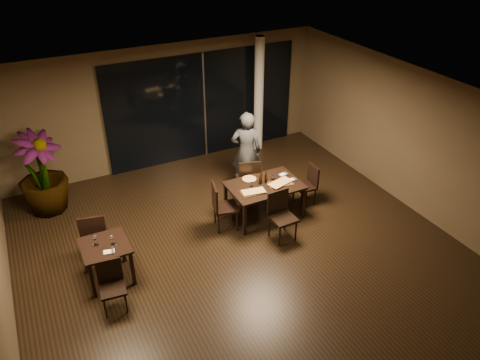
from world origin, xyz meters
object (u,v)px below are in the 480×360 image
(main_table, at_px, (265,188))
(diner, at_px, (246,151))
(bottle_b, at_px, (266,177))
(chair_main_near, at_px, (281,213))
(bottle_a, at_px, (260,178))
(side_table, at_px, (106,251))
(chair_main_far, at_px, (248,178))
(chair_main_right, at_px, (308,183))
(potted_plant, at_px, (42,174))
(chair_side_far, at_px, (94,234))
(chair_side_near, at_px, (111,282))
(bottle_c, at_px, (261,177))
(chair_main_left, at_px, (221,204))

(main_table, distance_m, diner, 1.21)
(bottle_b, bearing_deg, chair_main_near, -99.38)
(bottle_a, bearing_deg, side_table, -170.30)
(chair_main_far, distance_m, chair_main_right, 1.31)
(diner, xyz_separation_m, potted_plant, (-4.24, 1.09, -0.04))
(chair_main_far, height_order, diner, diner)
(side_table, height_order, chair_main_right, chair_main_right)
(chair_side_far, relative_size, bottle_a, 3.73)
(chair_side_near, distance_m, bottle_b, 3.77)
(chair_main_near, distance_m, bottle_b, 0.92)
(bottle_b, bearing_deg, bottle_c, 154.11)
(main_table, relative_size, bottle_b, 5.29)
(bottle_b, bearing_deg, diner, 84.43)
(chair_main_near, height_order, bottle_b, bottle_b)
(potted_plant, xyz_separation_m, bottle_b, (4.13, -2.20, -0.01))
(chair_main_right, bearing_deg, chair_main_far, -118.20)
(chair_side_far, xyz_separation_m, bottle_a, (3.40, -0.10, 0.32))
(chair_main_near, relative_size, chair_side_far, 0.99)
(chair_main_right, bearing_deg, potted_plant, -111.01)
(chair_main_far, relative_size, chair_main_near, 1.03)
(bottle_c, bearing_deg, chair_side_near, -159.60)
(side_table, xyz_separation_m, chair_main_right, (4.49, 0.49, -0.12))
(chair_main_left, bearing_deg, chair_main_right, -76.59)
(chair_main_far, xyz_separation_m, chair_main_near, (-0.05, -1.45, -0.01))
(chair_main_left, height_order, chair_side_near, chair_main_left)
(chair_main_far, bearing_deg, bottle_b, 114.88)
(chair_main_left, bearing_deg, diner, -31.49)
(chair_main_near, relative_size, chair_side_near, 1.14)
(chair_side_near, height_order, diner, diner)
(chair_main_right, height_order, bottle_c, bottle_c)
(chair_main_left, xyz_separation_m, chair_side_far, (-2.47, 0.18, -0.00))
(chair_side_near, bearing_deg, bottle_a, 26.32)
(potted_plant, distance_m, bottle_a, 4.56)
(chair_main_right, height_order, bottle_b, bottle_b)
(chair_main_right, distance_m, potted_plant, 5.65)
(chair_side_far, distance_m, bottle_c, 3.45)
(main_table, distance_m, bottle_a, 0.23)
(chair_main_near, height_order, chair_main_left, chair_main_left)
(main_table, bearing_deg, chair_side_near, -161.35)
(potted_plant, bearing_deg, bottle_b, -28.04)
(chair_main_left, relative_size, chair_side_far, 1.01)
(chair_main_left, distance_m, chair_side_far, 2.48)
(side_table, distance_m, chair_main_left, 2.45)
(diner, xyz_separation_m, bottle_c, (-0.21, -1.06, -0.05))
(main_table, height_order, bottle_c, bottle_c)
(chair_main_far, distance_m, bottle_a, 0.67)
(bottle_a, distance_m, bottle_c, 0.05)
(chair_side_far, xyz_separation_m, potted_plant, (-0.60, 2.09, 0.34))
(chair_side_near, height_order, bottle_a, bottle_a)
(chair_main_near, distance_m, bottle_a, 0.91)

